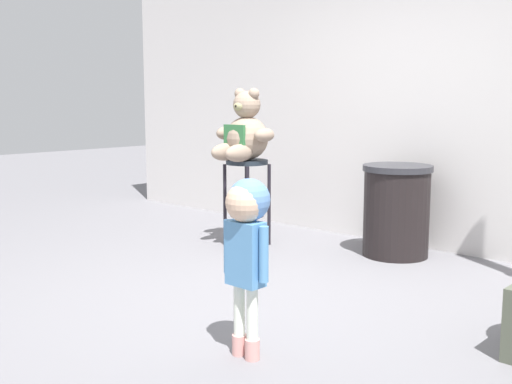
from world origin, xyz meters
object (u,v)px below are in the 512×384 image
child_walking (247,229)px  trash_bin (396,210)px  teddy_bear (244,134)px  bar_stool_with_teddy (247,185)px

child_walking → trash_bin: 2.48m
teddy_bear → trash_bin: bearing=26.5°
child_walking → trash_bin: (-0.52, 2.40, -0.29)m
bar_stool_with_teddy → trash_bin: bar_stool_with_teddy is taller
teddy_bear → child_walking: teddy_bear is taller
teddy_bear → trash_bin: 1.49m
child_walking → teddy_bear: bearing=-82.7°
teddy_bear → child_walking: size_ratio=0.69×
bar_stool_with_teddy → trash_bin: 1.35m
bar_stool_with_teddy → child_walking: size_ratio=0.84×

